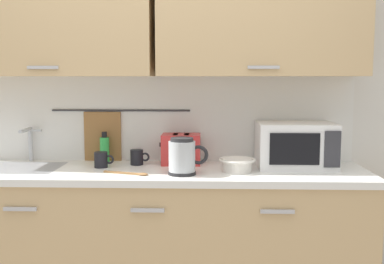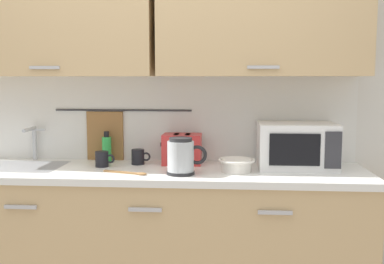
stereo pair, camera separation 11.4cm
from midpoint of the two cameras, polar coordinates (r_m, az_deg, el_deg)
counter_unit at (r=2.88m, az=-3.69°, el=-13.25°), size 2.53×0.64×0.90m
back_wall_assembly at (r=2.94m, az=-3.01°, el=8.32°), size 3.70×0.41×2.50m
sink_faucet at (r=3.17m, az=-18.09°, el=-0.78°), size 0.09×0.17×0.22m
microwave at (r=2.86m, az=13.93°, el=-1.63°), size 0.46×0.35×0.27m
electric_kettle at (r=2.58m, az=-0.05°, el=-3.06°), size 0.23×0.16×0.21m
dish_soap_bottle at (r=3.03m, az=-9.45°, el=-2.00°), size 0.06×0.06×0.20m
mug_near_sink at (r=2.85m, az=-9.92°, el=-3.32°), size 0.12×0.08×0.09m
mixing_bowl at (r=2.68m, az=6.74°, el=-3.99°), size 0.21×0.21×0.08m
toaster at (r=2.89m, az=-0.11°, el=-2.11°), size 0.26×0.17×0.19m
mug_by_kettle at (r=2.90m, az=-5.54°, el=-3.08°), size 0.12×0.08×0.09m
wooden_spoon at (r=2.63m, az=-6.41°, el=-5.06°), size 0.27×0.11×0.01m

